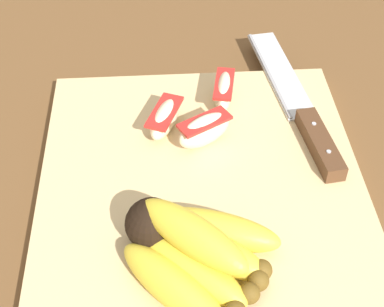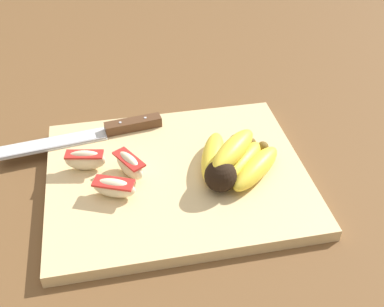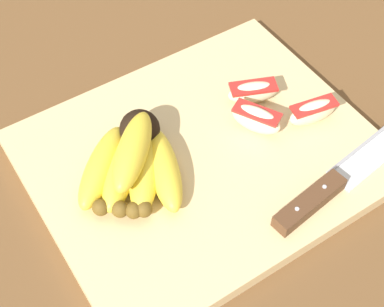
% 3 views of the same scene
% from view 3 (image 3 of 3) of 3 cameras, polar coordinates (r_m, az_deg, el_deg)
% --- Properties ---
extents(ground_plane, '(6.00, 6.00, 0.00)m').
position_cam_3_polar(ground_plane, '(0.70, 2.27, -0.72)').
color(ground_plane, brown).
extents(cutting_board, '(0.41, 0.34, 0.02)m').
position_cam_3_polar(cutting_board, '(0.69, 1.16, -0.27)').
color(cutting_board, '#DBBC84').
rests_on(cutting_board, ground_plane).
extents(banana_bunch, '(0.15, 0.16, 0.06)m').
position_cam_3_polar(banana_bunch, '(0.65, -5.90, -0.83)').
color(banana_bunch, black).
rests_on(banana_bunch, cutting_board).
extents(chefs_knife, '(0.28, 0.07, 0.02)m').
position_cam_3_polar(chefs_knife, '(0.67, 14.56, -2.66)').
color(chefs_knife, silver).
rests_on(chefs_knife, cutting_board).
extents(apple_wedge_near, '(0.07, 0.05, 0.03)m').
position_cam_3_polar(apple_wedge_near, '(0.73, 6.22, 6.26)').
color(apple_wedge_near, beige).
rests_on(apple_wedge_near, cutting_board).
extents(apple_wedge_middle, '(0.07, 0.03, 0.04)m').
position_cam_3_polar(apple_wedge_middle, '(0.71, 12.21, 4.17)').
color(apple_wedge_middle, beige).
rests_on(apple_wedge_middle, cutting_board).
extents(apple_wedge_far, '(0.05, 0.07, 0.04)m').
position_cam_3_polar(apple_wedge_far, '(0.69, 6.74, 3.31)').
color(apple_wedge_far, beige).
rests_on(apple_wedge_far, cutting_board).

